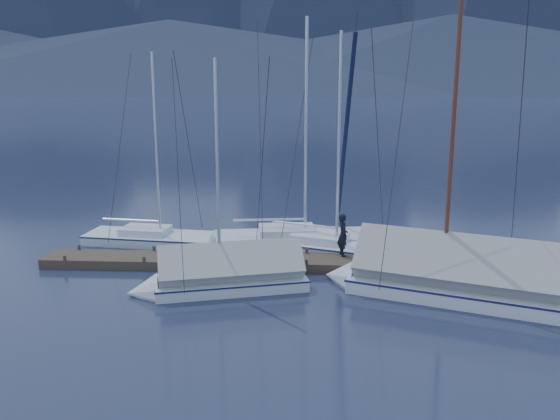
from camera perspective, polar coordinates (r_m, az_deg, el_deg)
The scene contains 9 objects.
ground at distance 20.60m, azimuth -0.30°, elevation -7.22°, with size 1000.00×1000.00×0.00m, color #161C32.
dock at distance 22.45m, azimuth -0.00°, elevation -5.21°, with size 18.00×1.50×0.54m.
mooring_posts at distance 22.41m, azimuth -1.28°, elevation -4.60°, with size 15.12×1.52×0.35m.
sailboat_open_left at distance 25.75m, azimuth -10.45°, elevation -2.94°, with size 6.82×2.94×8.79m.
sailboat_open_mid at distance 25.26m, azimuth 3.64°, elevation -3.00°, with size 7.97×3.47×10.25m.
sailboat_open_right at distance 23.97m, azimuth 6.62°, elevation -3.97°, with size 7.49×4.39×9.57m.
sailboat_covered_near at distance 20.30m, azimuth 14.97°, elevation -6.44°, with size 8.29×5.06×10.33m.
sailboat_covered_far at distance 20.13m, azimuth -6.12°, elevation -6.55°, with size 6.22×3.29×8.37m.
person at distance 22.58m, azimuth 6.07°, elevation -2.40°, with size 0.60×0.39×1.64m, color black.
Camera 1 is at (1.15, -19.31, 7.08)m, focal length 38.00 mm.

